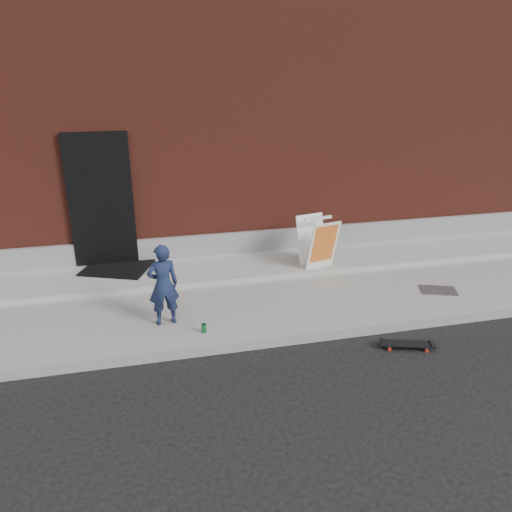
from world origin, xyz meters
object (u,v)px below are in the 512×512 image
object	(u,v)px
soda_can	(204,328)
pizza_sign	(318,242)
skateboard	(407,344)
child	(163,285)

from	to	relation	value
soda_can	pizza_sign	bearing A→B (deg)	37.11
skateboard	soda_can	distance (m)	2.72
child	skateboard	size ratio (longest dim) A/B	1.62
child	pizza_sign	size ratio (longest dim) A/B	1.33
skateboard	pizza_sign	xyz separation A→B (m)	(-0.40, 2.46, 0.62)
child	soda_can	bearing A→B (deg)	133.62
skateboard	child	bearing A→B (deg)	159.11
pizza_sign	child	bearing A→B (deg)	-154.56
soda_can	skateboard	bearing A→B (deg)	-16.87
child	pizza_sign	world-z (taller)	child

